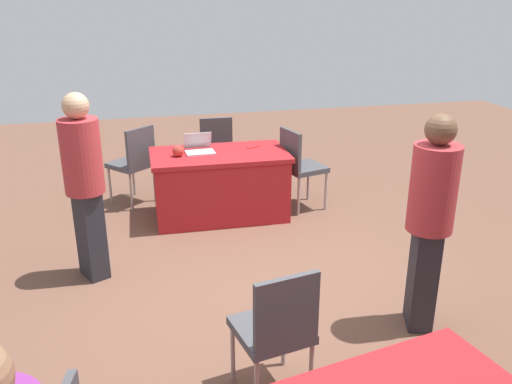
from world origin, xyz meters
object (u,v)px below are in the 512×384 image
Objects in this scene: laptop_silver at (199,149)px; chair_by_pillar at (215,146)px; chair_tucked_right at (299,163)px; person_organiser at (430,214)px; yarn_ball at (178,151)px; person_attendee_standing at (84,179)px; chair_near_front at (277,326)px; scissors_red at (253,147)px; chair_aisle at (134,160)px; table_foreground at (220,184)px.

chair_by_pillar is at bearing -111.26° from laptop_silver.
chair_tucked_right is 1.04× the size of chair_by_pillar.
chair_tucked_right is 2.55m from person_organiser.
chair_tucked_right reaches higher than yarn_ball.
person_attendee_standing is 13.41× the size of yarn_ball.
chair_near_front is 2.30m from person_attendee_standing.
laptop_silver is 0.64m from scissors_red.
chair_near_front is 3.14m from laptop_silver.
chair_aisle is 0.84m from yarn_ball.
chair_tucked_right reaches higher than chair_aisle.
chair_by_pillar is at bearing 34.83° from person_organiser.
table_foreground is 0.64m from yarn_ball.
table_foreground is at bearing -9.49° from scissors_red.
person_attendee_standing is at bearing 50.15° from yarn_ball.
yarn_ball is (1.60, -2.48, -0.12)m from person_organiser.
chair_near_front is 3.25m from chair_tucked_right.
yarn_ball is at bearing -15.79° from scissors_red.
person_attendee_standing reaches higher than chair_by_pillar.
laptop_silver reaches higher than scissors_red.
person_attendee_standing reaches higher than person_organiser.
chair_aisle is at bearing -155.14° from chair_by_pillar.
person_organiser is at bearing 78.97° from scissors_red.
chair_tucked_right is 2.97× the size of laptop_silver.
chair_aisle is at bearing -38.74° from laptop_silver.
laptop_silver is 2.61× the size of yarn_ball.
person_organiser is 2.75m from scissors_red.
chair_tucked_right is 1.01× the size of chair_aisle.
chair_by_pillar is at bearing -16.72° from chair_aisle.
chair_aisle reaches higher than table_foreground.
laptop_silver is at bearing -20.40° from table_foreground.
chair_by_pillar reaches higher than yarn_ball.
laptop_silver reaches higher than yarn_ball.
table_foreground is at bearing 43.42° from person_organiser.
laptop_silver is at bearing 109.25° from person_attendee_standing.
scissors_red is at bearing -169.55° from yarn_ball.
chair_tucked_right is at bearing -51.89° from chair_by_pillar.
yarn_ball is at bearing 4.46° from table_foreground.
yarn_ball is at bearing 84.45° from chair_near_front.
chair_aisle is 5.40× the size of scissors_red.
chair_by_pillar is (-0.29, -4.13, -0.00)m from chair_near_front.
table_foreground is 1.13m from chair_aisle.
chair_tucked_right is 1.98m from chair_aisle.
table_foreground is 1.60× the size of chair_aisle.
person_attendee_standing is 1.68m from laptop_silver.
chair_aisle is at bearing -32.94° from table_foreground.
person_attendee_standing reaches higher than laptop_silver.
person_organiser is at bearing 10.86° from chair_near_front.
person_organiser is (-0.19, 2.52, 0.37)m from chair_tucked_right.
chair_by_pillar is 0.56× the size of person_attendee_standing.
chair_near_front is 0.56× the size of person_attendee_standing.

